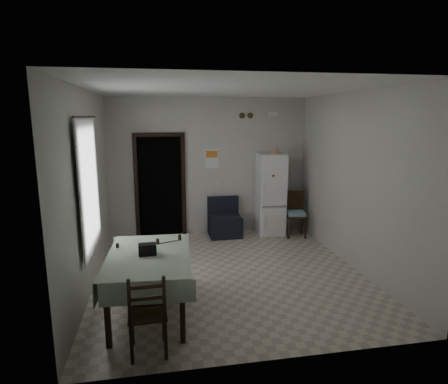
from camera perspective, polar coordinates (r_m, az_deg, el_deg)
The scene contains 25 objects.
ground at distance 6.23m, azimuth 0.84°, elevation -12.26°, with size 4.50×4.50×0.00m, color beige.
ceiling at distance 5.72m, azimuth 0.93°, elevation 15.41°, with size 4.20×4.50×0.02m, color white, non-canonical shape.
wall_back at distance 7.99m, azimuth -2.24°, elevation 3.87°, with size 4.20×0.02×2.90m, color beige, non-canonical shape.
wall_front at distance 3.68m, azimuth 7.68°, elevation -5.37°, with size 4.20×0.02×2.90m, color beige, non-canonical shape.
wall_left at distance 5.78m, azimuth -20.00°, elevation 0.23°, with size 0.02×4.50×2.90m, color beige, non-canonical shape.
wall_right at distance 6.53m, azimuth 19.27°, elevation 1.51°, with size 0.02×4.50×2.90m, color beige, non-canonical shape.
doorway at distance 8.18m, azimuth -9.72°, elevation 1.12°, with size 1.06×0.52×2.22m.
window_recess at distance 5.58m, azimuth -20.91°, elevation 0.82°, with size 0.10×1.20×1.60m, color silver.
curtain at distance 5.56m, azimuth -19.80°, elevation 0.87°, with size 0.02×1.45×1.85m, color silver.
curtain_rod at distance 5.47m, azimuth -20.38°, elevation 10.69°, with size 0.02×0.02×1.60m, color black.
calendar at distance 7.97m, azimuth -1.88°, elevation 5.08°, with size 0.28×0.02×0.40m, color white.
calendar_image at distance 7.95m, azimuth -1.88°, elevation 5.79°, with size 0.24×0.01×0.14m, color orange.
light_switch at distance 8.06m, azimuth -1.15°, elevation 1.42°, with size 0.08×0.02×0.12m, color beige.
vent_left at distance 8.03m, azimuth 2.77°, elevation 11.56°, with size 0.12×0.12×0.03m, color #503920.
vent_right at distance 8.08m, azimuth 4.04°, elevation 11.54°, with size 0.12×0.12×0.03m, color #503920.
emergency_light at distance 8.18m, azimuth 7.35°, elevation 11.69°, with size 0.25×0.07×0.09m, color white.
fridge at distance 8.06m, azimuth 7.09°, elevation -0.32°, with size 0.57×0.57×1.74m, color white, non-canonical shape.
tan_cone at distance 7.89m, azimuth 7.78°, elevation 6.43°, with size 0.21×0.21×0.17m, color tan.
navy_seat at distance 7.93m, azimuth 0.14°, elevation -3.90°, with size 0.67×0.65×0.81m, color black, non-canonical shape.
corner_chair at distance 8.03m, azimuth 10.90°, elevation -3.39°, with size 0.41×0.41×0.95m, color black, non-canonical shape.
dining_table at distance 4.99m, azimuth -11.22°, elevation -13.67°, with size 1.02×1.56×0.81m, color #98AD94, non-canonical shape.
black_bag at distance 4.81m, azimuth -11.60°, elevation -8.56°, with size 0.22×0.13×0.14m, color black.
dining_chair_far_left at distance 5.41m, azimuth -13.66°, elevation -11.37°, with size 0.37×0.37×0.87m, color black, non-canonical shape.
dining_chair_far_right at distance 5.51m, azimuth -8.96°, elevation -10.68°, with size 0.38×0.38×0.89m, color black, non-canonical shape.
dining_chair_near_head at distance 4.24m, azimuth -11.58°, elevation -17.51°, with size 0.40×0.40×0.94m, color black, non-canonical shape.
Camera 1 is at (-1.10, -5.59, 2.51)m, focal length 30.00 mm.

